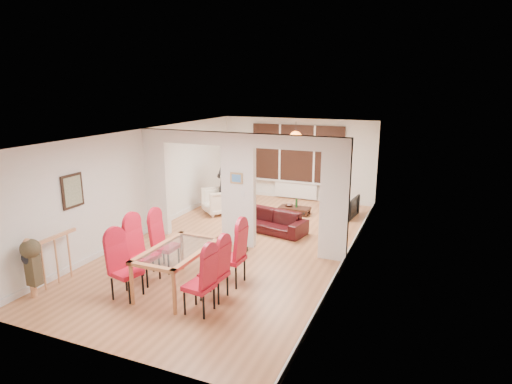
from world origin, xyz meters
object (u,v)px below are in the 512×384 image
Objects in this scene: sofa at (271,221)px; coffee_table at (294,211)px; dining_table at (179,269)px; dining_chair_rb at (214,270)px; armchair at (218,201)px; dining_chair_la at (126,268)px; bowl at (289,205)px; bottle at (296,203)px; dining_chair_rc at (231,254)px; dining_chair_lb at (144,252)px; person at (225,181)px; dining_chair_lc at (165,243)px; dining_chair_ra at (199,282)px; television at (351,207)px.

sofa is 1.65m from coffee_table.
dining_chair_rb is (0.76, -0.06, 0.14)m from dining_table.
dining_chair_la is at bearing -38.55° from armchair.
coffee_table is at bearing -8.13° from bowl.
dining_chair_la is at bearing -153.17° from dining_chair_rb.
bowl is at bearing 177.04° from bottle.
dining_chair_rc is 4.73m from bowl.
armchair is at bearing -157.09° from bowl.
coffee_table is (0.54, 5.25, -0.29)m from dining_table.
coffee_table is 3.37× the size of bottle.
dining_table is at bearing 57.17° from dining_chair_la.
dining_chair_lb is 5.43m from bottle.
person is (-2.26, 4.28, 0.30)m from dining_chair_rc.
dining_chair_rb is at bearing -87.64° from coffee_table.
dining_chair_lb is 1.05× the size of dining_chair_lc.
dining_chair_la is 0.60× the size of sofa.
dining_chair_lc is 1.88m from dining_chair_ra.
armchair is at bearing 113.85° from dining_chair_la.
dining_chair_rc is at bearing -87.74° from bottle.
dining_chair_rc reaches higher than dining_chair_rb.
dining_chair_rc is (0.77, 0.58, 0.18)m from dining_table.
sofa is 2.27× the size of armchair.
dining_chair_ra is 1.10× the size of television.
bowl is (1.88, 0.79, -0.14)m from armchair.
dining_chair_lc is at bearing -98.38° from sofa.
dining_table reaches higher than bottle.
dining_chair_lc reaches higher than dining_chair_rb.
television is at bearing 80.58° from dining_chair_la.
bowl is (-0.40, 5.34, -0.30)m from dining_chair_rb.
television is (3.55, 0.75, -0.60)m from person.
television is 1.10× the size of coffee_table.
bottle is (2.07, 0.41, -0.54)m from person.
coffee_table is at bearing 84.18° from dining_table.
bowl is (1.84, 0.42, -0.65)m from person.
sofa is 7.89× the size of bowl.
dining_chair_la reaches higher than bottle.
dining_table is at bearing -93.81° from bowl.
bowl is (-1.71, -0.33, -0.05)m from television.
bottle is at bearing 15.83° from coffee_table.
person is at bearing 159.07° from sofa.
coffee_table is (-0.24, 4.67, -0.47)m from dining_chair_rc.
dining_chair_rc is at bearing 36.98° from dining_table.
dining_chair_ra is 5.55m from armchair.
coffee_table is 0.24m from bottle.
dining_chair_rc reaches higher than dining_chair_lc.
armchair is (-0.82, 3.86, -0.19)m from dining_chair_lc.
armchair is 0.91× the size of coffee_table.
person is at bearing 126.35° from armchair.
person is at bearing 107.93° from television.
dining_chair_rb is 5.37m from bowl.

